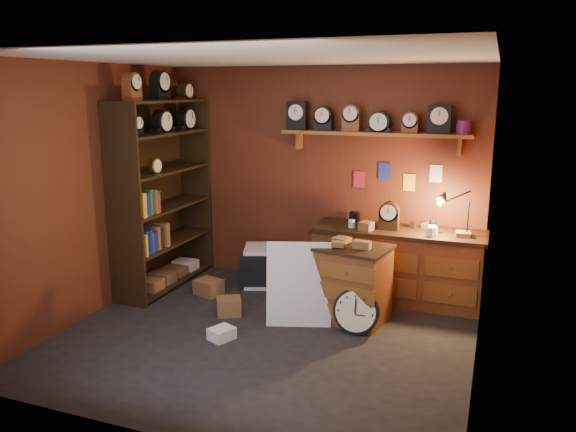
# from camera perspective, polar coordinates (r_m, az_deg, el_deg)

# --- Properties ---
(floor) EXTENTS (4.00, 4.00, 0.00)m
(floor) POSITION_cam_1_polar(r_m,az_deg,el_deg) (5.77, -2.36, -12.07)
(floor) COLOR black
(floor) RESTS_ON ground
(room_shell) EXTENTS (4.02, 3.62, 2.71)m
(room_shell) POSITION_cam_1_polar(r_m,az_deg,el_deg) (5.37, -1.63, 5.23)
(room_shell) COLOR #582514
(room_shell) RESTS_ON ground
(shelving_unit) EXTENTS (0.47, 1.60, 2.58)m
(shelving_unit) POSITION_cam_1_polar(r_m,az_deg,el_deg) (7.06, -12.83, 2.93)
(shelving_unit) COLOR black
(shelving_unit) RESTS_ON ground
(workbench) EXTENTS (1.96, 0.66, 1.36)m
(workbench) POSITION_cam_1_polar(r_m,az_deg,el_deg) (6.66, 11.03, -4.48)
(workbench) COLOR brown
(workbench) RESTS_ON ground
(low_cabinet) EXTENTS (0.81, 0.72, 0.91)m
(low_cabinet) POSITION_cam_1_polar(r_m,az_deg,el_deg) (6.02, 6.64, -6.54)
(low_cabinet) COLOR brown
(low_cabinet) RESTS_ON ground
(big_round_clock) EXTENTS (0.47, 0.16, 0.47)m
(big_round_clock) POSITION_cam_1_polar(r_m,az_deg,el_deg) (5.79, 6.93, -9.59)
(big_round_clock) COLOR black
(big_round_clock) RESTS_ON ground
(white_panel) EXTENTS (0.70, 0.38, 0.89)m
(white_panel) POSITION_cam_1_polar(r_m,az_deg,el_deg) (6.05, 1.10, -10.84)
(white_panel) COLOR silver
(white_panel) RESTS_ON ground
(mini_fridge) EXTENTS (0.61, 0.63, 0.50)m
(mini_fridge) POSITION_cam_1_polar(r_m,az_deg,el_deg) (7.10, -2.46, -5.07)
(mini_fridge) COLOR silver
(mini_fridge) RESTS_ON ground
(floor_box_a) EXTENTS (0.35, 0.32, 0.18)m
(floor_box_a) POSITION_cam_1_polar(r_m,az_deg,el_deg) (6.88, -8.06, -7.16)
(floor_box_a) COLOR brown
(floor_box_a) RESTS_ON ground
(floor_box_b) EXTENTS (0.27, 0.29, 0.12)m
(floor_box_b) POSITION_cam_1_polar(r_m,az_deg,el_deg) (5.72, -6.76, -11.78)
(floor_box_b) COLOR white
(floor_box_b) RESTS_ON ground
(floor_box_c) EXTENTS (0.33, 0.32, 0.19)m
(floor_box_c) POSITION_cam_1_polar(r_m,az_deg,el_deg) (6.26, -6.02, -9.12)
(floor_box_c) COLOR brown
(floor_box_c) RESTS_ON ground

